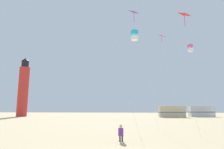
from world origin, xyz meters
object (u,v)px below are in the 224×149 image
object	(u,v)px
kite_flyer_standing	(121,133)
kite_diamond_magenta	(162,40)
kite_diamond_violet	(135,17)
kite_box_cyan	(134,35)
kite_box_rainbow	(190,48)
kite_diamond_scarlet	(184,19)
rv_van_silver	(201,112)
lighthouse_distant	(23,88)
rv_van_tan	(172,112)

from	to	relation	value
kite_flyer_standing	kite_diamond_magenta	bearing A→B (deg)	-110.05
kite_diamond_violet	kite_box_cyan	xyz separation A→B (m)	(-0.08, 0.61, -1.86)
kite_box_rainbow	kite_diamond_scarlet	distance (m)	14.41
rv_van_silver	kite_diamond_violet	bearing A→B (deg)	-120.91
kite_box_rainbow	lighthouse_distant	distance (m)	46.06
kite_diamond_scarlet	rv_van_silver	world-z (taller)	kite_diamond_scarlet
kite_diamond_magenta	rv_van_silver	bearing A→B (deg)	61.89
kite_diamond_scarlet	kite_diamond_magenta	world-z (taller)	kite_diamond_magenta
kite_box_rainbow	kite_diamond_magenta	bearing A→B (deg)	-167.05
kite_box_rainbow	kite_diamond_magenta	world-z (taller)	kite_diamond_magenta
kite_box_rainbow	lighthouse_distant	bearing A→B (deg)	150.55
kite_diamond_scarlet	rv_van_tan	bearing A→B (deg)	81.13
rv_van_silver	kite_diamond_magenta	bearing A→B (deg)	-121.82
kite_box_cyan	lighthouse_distant	world-z (taller)	lighthouse_distant
lighthouse_distant	kite_box_rainbow	bearing A→B (deg)	-29.45
rv_van_silver	kite_flyer_standing	bearing A→B (deg)	-118.70
kite_flyer_standing	rv_van_silver	distance (m)	46.91
kite_diamond_scarlet	kite_diamond_magenta	size ratio (longest dim) A/B	0.80
kite_diamond_scarlet	kite_diamond_magenta	xyz separation A→B (m)	(0.06, 12.58, 2.47)
kite_diamond_violet	kite_box_cyan	distance (m)	1.96
kite_diamond_scarlet	rv_van_silver	xyz separation A→B (m)	(14.08, 38.83, -8.95)
kite_diamond_violet	kite_diamond_magenta	world-z (taller)	kite_diamond_magenta
kite_diamond_scarlet	rv_van_tan	world-z (taller)	kite_diamond_scarlet
kite_box_rainbow	kite_flyer_standing	bearing A→B (deg)	-120.74
lighthouse_distant	kite_diamond_scarlet	bearing A→B (deg)	-45.62
rv_van_tan	kite_flyer_standing	bearing A→B (deg)	-109.87
kite_box_rainbow	rv_van_tan	world-z (taller)	kite_box_rainbow
kite_flyer_standing	lighthouse_distant	xyz separation A→B (m)	(-29.68, 39.87, 7.22)
kite_diamond_violet	kite_diamond_scarlet	bearing A→B (deg)	-33.07
kite_diamond_violet	kite_box_cyan	world-z (taller)	kite_diamond_violet
kite_box_cyan	kite_diamond_magenta	xyz separation A→B (m)	(4.54, 9.10, 2.58)
kite_box_rainbow	kite_diamond_violet	distance (m)	14.00
kite_flyer_standing	kite_diamond_magenta	xyz separation A→B (m)	(5.79, 16.26, 12.20)
kite_box_rainbow	kite_diamond_scarlet	world-z (taller)	kite_box_rainbow
kite_diamond_violet	rv_van_silver	world-z (taller)	kite_diamond_violet
kite_diamond_violet	kite_diamond_scarlet	distance (m)	5.53
lighthouse_distant	kite_flyer_standing	bearing A→B (deg)	-53.33
kite_flyer_standing	kite_diamond_scarlet	bearing A→B (deg)	-147.70
kite_diamond_violet	kite_diamond_magenta	xyz separation A→B (m)	(4.46, 9.71, 0.72)
kite_diamond_scarlet	lighthouse_distant	size ratio (longest dim) A/B	0.66
lighthouse_distant	kite_diamond_violet	bearing A→B (deg)	-47.05
kite_box_rainbow	lighthouse_distant	xyz separation A→B (m)	(-39.97, 22.57, -3.81)
kite_box_rainbow	rv_van_tan	xyz separation A→B (m)	(0.86, 21.12, -10.25)
kite_flyer_standing	kite_box_rainbow	size ratio (longest dim) A/B	0.09
lighthouse_distant	rv_van_tan	distance (m)	41.36
kite_diamond_magenta	kite_box_cyan	bearing A→B (deg)	-116.51
kite_box_cyan	kite_diamond_scarlet	size ratio (longest dim) A/B	0.98
kite_box_cyan	rv_van_tan	size ratio (longest dim) A/B	1.65
kite_box_rainbow	kite_diamond_violet	xyz separation A→B (m)	(-8.96, -10.75, 0.45)
kite_box_cyan	rv_van_tan	bearing A→B (deg)	72.42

